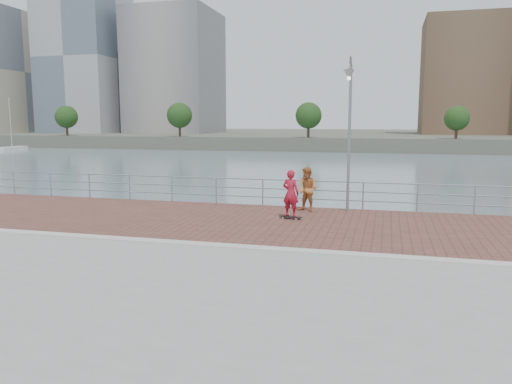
% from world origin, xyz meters
% --- Properties ---
extents(water, '(400.00, 400.00, 0.00)m').
position_xyz_m(water, '(0.00, 0.00, -2.00)').
color(water, slate).
rests_on(water, ground).
extents(seawall, '(40.00, 24.00, 2.00)m').
position_xyz_m(seawall, '(0.00, -5.00, -1.00)').
color(seawall, gray).
rests_on(seawall, ground).
extents(brick_lane, '(40.00, 6.80, 0.02)m').
position_xyz_m(brick_lane, '(0.00, 3.60, 0.01)').
color(brick_lane, brown).
rests_on(brick_lane, seawall).
extents(curb, '(40.00, 0.40, 0.06)m').
position_xyz_m(curb, '(0.00, 0.00, 0.03)').
color(curb, '#B7B5AD').
rests_on(curb, seawall).
extents(far_shore, '(320.00, 95.00, 2.50)m').
position_xyz_m(far_shore, '(0.00, 122.50, -0.75)').
color(far_shore, '#4C5142').
rests_on(far_shore, ground).
extents(guardrail, '(39.06, 0.06, 1.13)m').
position_xyz_m(guardrail, '(0.00, 7.00, 0.69)').
color(guardrail, '#8C9EA8').
rests_on(guardrail, brick_lane).
extents(street_lamp, '(0.41, 1.19, 5.63)m').
position_xyz_m(street_lamp, '(2.51, 6.09, 4.00)').
color(street_lamp, gray).
rests_on(street_lamp, brick_lane).
extents(skateboard, '(0.85, 0.41, 0.10)m').
position_xyz_m(skateboard, '(0.66, 4.35, 0.09)').
color(skateboard, black).
rests_on(skateboard, brick_lane).
extents(skateboarder, '(0.70, 0.55, 1.69)m').
position_xyz_m(skateboarder, '(0.66, 4.35, 0.95)').
color(skateboarder, '#B2172D').
rests_on(skateboarder, skateboard).
extents(bystander, '(1.02, 0.91, 1.73)m').
position_xyz_m(bystander, '(1.00, 6.03, 0.88)').
color(bystander, '#C5743A').
rests_on(bystander, brick_lane).
extents(shoreline_trees, '(144.59, 4.86, 6.48)m').
position_xyz_m(shoreline_trees, '(4.58, 77.00, 4.33)').
color(shoreline_trees, '#473323').
rests_on(shoreline_trees, far_shore).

